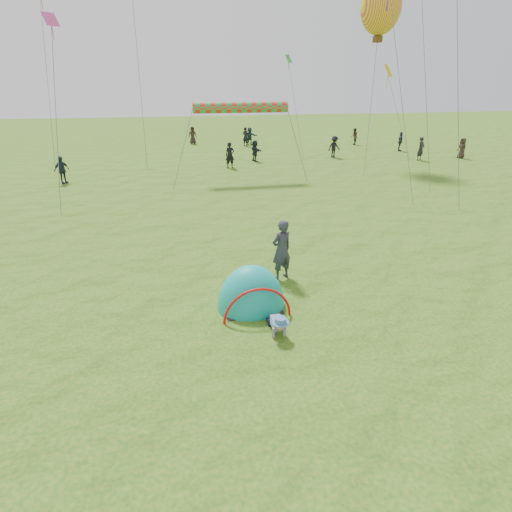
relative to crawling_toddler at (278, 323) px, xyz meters
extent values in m
plane|color=#1F5B11|center=(1.05, 0.26, -0.29)|extent=(140.00, 140.00, 0.00)
ellipsoid|color=teal|center=(-0.37, 1.40, -0.29)|extent=(1.93, 1.62, 2.40)
imported|color=#2E2F38|center=(0.88, 2.91, 0.66)|extent=(0.81, 0.68, 1.90)
imported|color=black|center=(5.13, 31.08, 0.58)|extent=(0.74, 0.74, 1.74)
imported|color=#293545|center=(18.02, 25.13, 0.54)|extent=(0.90, 1.03, 1.67)
imported|color=black|center=(10.96, 23.22, 0.56)|extent=(1.23, 0.90, 1.70)
imported|color=#362621|center=(20.93, 20.77, 0.51)|extent=(0.59, 0.83, 1.60)
imported|color=#29404B|center=(5.73, 31.98, 0.52)|extent=(1.46, 1.36, 1.63)
imported|color=black|center=(2.03, 20.71, 0.60)|extent=(0.69, 0.49, 1.78)
imported|color=#42312C|center=(15.68, 29.59, 0.50)|extent=(0.82, 0.92, 1.58)
imported|color=#222E3D|center=(-8.60, 18.05, 0.52)|extent=(0.95, 0.96, 1.63)
imported|color=#2D201D|center=(0.25, 33.60, 0.54)|extent=(0.90, 0.66, 1.67)
imported|color=#1C2632|center=(4.32, 22.92, 0.51)|extent=(0.83, 1.56, 1.60)
imported|color=black|center=(17.08, 20.56, 0.60)|extent=(0.77, 0.65, 1.79)
cylinder|color=red|center=(2.27, 17.33, 3.97)|extent=(5.77, 0.64, 0.64)
plane|color=#EFBD01|center=(16.27, 25.59, 6.27)|extent=(1.18, 1.18, 0.96)
plane|color=green|center=(8.41, 28.33, 7.21)|extent=(0.79, 0.79, 0.65)
plane|color=#EC4A9D|center=(-7.38, 16.41, 8.21)|extent=(0.77, 0.77, 0.63)
camera|label=1|loc=(-2.24, -7.90, 5.34)|focal=28.00mm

